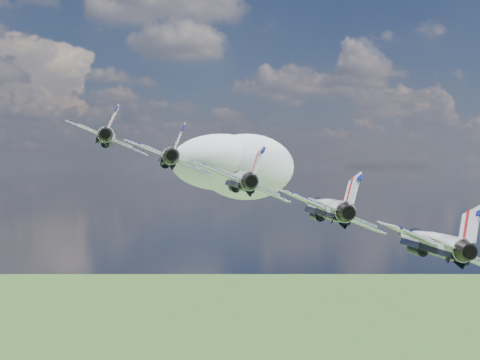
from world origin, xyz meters
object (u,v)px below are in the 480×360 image
object	(u,v)px
jet_1	(169,157)
jet_2	(240,180)
jet_4	(429,242)
jet_0	(108,137)
jet_3	(325,208)

from	to	relation	value
jet_1	jet_2	distance (m)	11.97
jet_1	jet_4	world-z (taller)	jet_1
jet_0	jet_2	bearing A→B (deg)	-46.24
jet_4	jet_1	bearing A→B (deg)	133.76
jet_0	jet_1	bearing A→B (deg)	-46.24
jet_1	jet_3	bearing A→B (deg)	-46.24
jet_2	jet_4	bearing A→B (deg)	-46.24
jet_0	jet_1	size ratio (longest dim) A/B	1.00
jet_2	jet_4	distance (m)	23.95
jet_1	jet_4	xyz separation A→B (m)	(21.31, -27.61, -8.61)
jet_0	jet_3	world-z (taller)	jet_0
jet_1	jet_4	distance (m)	35.92
jet_4	jet_0	bearing A→B (deg)	133.76
jet_1	jet_0	bearing A→B (deg)	133.76
jet_1	jet_2	world-z (taller)	jet_1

